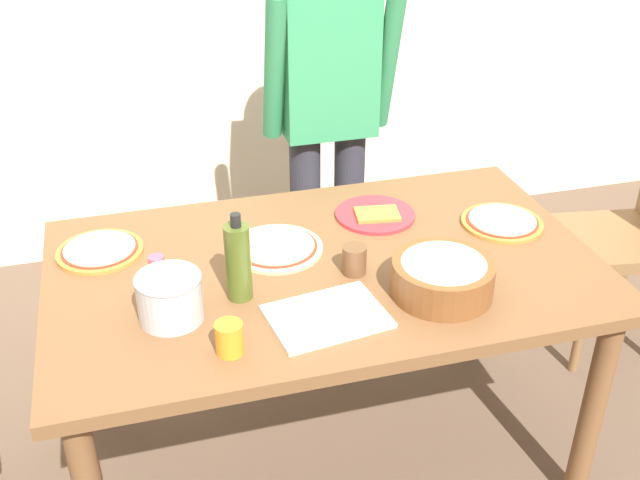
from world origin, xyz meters
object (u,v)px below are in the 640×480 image
Objects in this scene: chair_wooden_right at (639,225)px; pizza_raw_on_board at (276,248)px; steel_pot at (170,297)px; cup_orange at (229,338)px; dining_table at (324,289)px; cutting_board_white at (327,316)px; plate_with_slice at (375,215)px; person_cook at (328,110)px; pizza_cooked_on_tray at (100,250)px; pizza_second_cooked at (502,222)px; cup_small_brown at (354,260)px; salt_shaker at (158,273)px; popcorn_bowl at (443,274)px; olive_oil_bottle at (238,261)px.

pizza_raw_on_board is at bearing -173.26° from chair_wooden_right.
steel_pot is 0.22m from cup_orange.
cutting_board_white reaches higher than dining_table.
cup_orange reaches higher than plate_with_slice.
person_cook is 9.34× the size of steel_pot.
plate_with_slice reaches higher than pizza_cooked_on_tray.
cup_orange is at bearing -159.65° from chair_wooden_right.
pizza_second_cooked is (0.61, 0.07, 0.10)m from dining_table.
steel_pot is (-1.78, -0.43, 0.29)m from chair_wooden_right.
dining_table is 1.68× the size of chair_wooden_right.
person_cook is at bearing 156.42° from chair_wooden_right.
dining_table is at bearing -173.28° from pizza_second_cooked.
dining_table is 0.49m from cup_orange.
pizza_second_cooked is at bearing -7.47° from pizza_cooked_on_tray.
steel_pot is (0.17, -0.39, 0.06)m from pizza_cooked_on_tray.
pizza_cooked_on_tray is 3.03× the size of cup_small_brown.
steel_pot is at bearing -82.52° from salt_shaker.
chair_wooden_right is 5.48× the size of steel_pot.
pizza_second_cooked is at bearing 11.92° from steel_pot.
pizza_raw_on_board is at bearing 138.22° from popcorn_bowl.
cup_small_brown is 0.28× the size of cutting_board_white.
cup_small_brown reaches higher than pizza_raw_on_board.
popcorn_bowl is 3.29× the size of cup_orange.
pizza_cooked_on_tray is 0.64m from cup_orange.
steel_pot reaches higher than dining_table.
popcorn_bowl is at bearing -86.43° from plate_with_slice.
pizza_second_cooked is 0.56m from cup_small_brown.
olive_oil_bottle reaches higher than steel_pot.
cup_orange is at bearing -170.73° from popcorn_bowl.
cup_orange is (-0.07, -0.23, -0.07)m from olive_oil_bottle.
steel_pot is at bearing -127.04° from person_cook.
plate_with_slice reaches higher than dining_table.
plate_with_slice is 1.02× the size of olive_oil_bottle.
cutting_board_white is (-0.30, -1.02, -0.17)m from person_cook.
olive_oil_bottle is (-0.51, -0.33, 0.11)m from plate_with_slice.
steel_pot is at bearing -171.12° from cup_small_brown.
cup_orange is (0.12, -0.18, -0.02)m from steel_pot.
salt_shaker is at bearing 163.01° from popcorn_bowl.
pizza_second_cooked is 1.10m from steel_pot.
pizza_raw_on_board is 0.38m from plate_with_slice.
plate_with_slice is 0.76m from salt_shaker.
popcorn_bowl is at bearing -27.69° from pizza_cooked_on_tray.
dining_table is 18.82× the size of cup_orange.
salt_shaker is at bearing -132.68° from person_cook.
salt_shaker reaches higher than cup_small_brown.
pizza_second_cooked is 0.41m from plate_with_slice.
steel_pot reaches higher than salt_shaker.
pizza_raw_on_board is 3.33× the size of cup_orange.
person_cook is (0.23, 0.76, 0.27)m from dining_table.
popcorn_bowl is 2.64× the size of salt_shaker.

